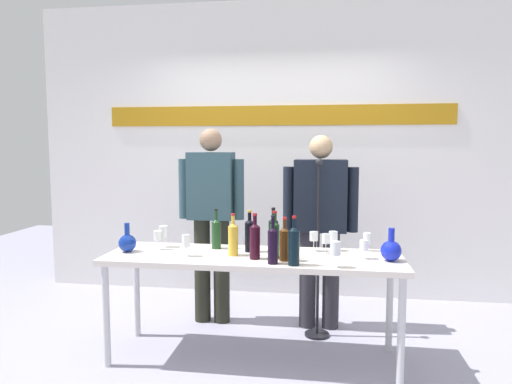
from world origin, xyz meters
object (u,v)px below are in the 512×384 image
Objects in this scene: wine_bottle_5 at (275,238)px; wine_bottle_2 at (285,243)px; wine_glass_left_0 at (186,241)px; wine_bottle_4 at (273,232)px; wine_bottle_7 at (233,238)px; wine_glass_right_2 at (314,237)px; presenter_left at (211,213)px; wine_glass_right_3 at (367,239)px; wine_bottle_1 at (294,245)px; wine_bottle_6 at (216,233)px; wine_glass_right_1 at (326,239)px; wine_glass_left_1 at (158,236)px; decanter_blue_left at (127,242)px; wine_bottle_3 at (250,234)px; wine_bottle_0 at (273,244)px; microphone_stand at (318,278)px; decanter_blue_right at (391,250)px; presenter_right at (320,219)px; wine_bottle_8 at (255,240)px; wine_glass_right_0 at (364,246)px; wine_glass_left_2 at (164,232)px; wine_glass_right_5 at (335,249)px; wine_glass_right_4 at (333,236)px.

wine_bottle_2 is at bearing -44.24° from wine_bottle_5.
wine_bottle_4 is at bearing 29.33° from wine_glass_left_0.
wine_bottle_7 is 2.05× the size of wine_glass_right_2.
presenter_left is 1.36m from wine_glass_right_3.
wine_bottle_1 reaches higher than wine_bottle_6.
wine_bottle_6 reaches higher than wine_glass_right_1.
wine_glass_left_0 is at bearing -162.05° from wine_glass_right_2.
wine_bottle_7 is (0.17, -0.20, 0.00)m from wine_bottle_6.
wine_glass_left_0 reaches higher than wine_glass_left_1.
decanter_blue_left reaches higher than wine_glass_left_1.
wine_bottle_3 is at bearing 135.32° from wine_bottle_1.
wine_glass_left_1 is (-1.04, 0.31, -0.03)m from wine_bottle_1.
wine_bottle_1 reaches higher than wine_glass_left_0.
microphone_stand is at bearing 67.40° from wine_bottle_0.
microphone_stand is (1.39, 0.51, -0.36)m from decanter_blue_left.
wine_bottle_7 is at bearing -139.61° from microphone_stand.
decanter_blue_right is at bearing 17.80° from wine_bottle_1.
presenter_left reaches higher than presenter_right.
microphone_stand is at bearing -93.14° from presenter_right.
presenter_left is 0.66m from wine_glass_left_1.
wine_bottle_1 is at bearing -8.05° from wine_bottle_0.
wine_bottle_0 is 0.16m from wine_bottle_5.
wine_bottle_6 is 0.95× the size of wine_bottle_8.
presenter_left is 1.06m from microphone_stand.
microphone_stand is at bearing 36.86° from wine_bottle_3.
wine_glass_right_2 is at bearing 151.79° from wine_glass_right_0.
decanter_blue_left is at bearing 170.51° from wine_bottle_1.
wine_glass_right_3 is (0.30, 0.14, -0.02)m from wine_glass_right_1.
wine_glass_left_2 is at bearing 81.57° from wine_glass_left_1.
wine_bottle_0 reaches higher than wine_glass_right_0.
wine_bottle_0 is 0.99× the size of wine_bottle_1.
wine_glass_left_2 is (0.21, 0.19, 0.05)m from decanter_blue_left.
presenter_left reaches higher than wine_glass_right_5.
wine_bottle_8 reaches higher than wine_glass_left_1.
wine_glass_right_2 is (0.19, 0.32, -0.02)m from wine_bottle_2.
presenter_right reaches higher than wine_glass_right_4.
wine_bottle_4 is 0.69m from wine_glass_right_0.
wine_bottle_5 is at bearing 20.99° from wine_bottle_8.
wine_bottle_2 is at bearing -6.35° from wine_bottle_8.
wine_glass_right_1 is at bearing 1.53° from wine_glass_left_1.
wine_bottle_8 is at bearing 164.52° from wine_glass_right_5.
wine_bottle_1 reaches higher than wine_glass_right_2.
wine_bottle_1 is 2.40× the size of wine_glass_right_3.
wine_glass_right_3 is (0.39, 0.06, -0.02)m from wine_glass_right_2.
wine_bottle_4 is at bearing 133.06° from wine_glass_right_5.
wine_bottle_8 reaches higher than wine_glass_right_2.
presenter_right is at bearing 49.13° from wine_bottle_7.
wine_glass_right_3 is at bearing 6.03° from wine_glass_right_4.
wine_glass_left_0 is at bearing -175.31° from wine_glass_right_0.
wine_bottle_0 is 1.03× the size of wine_bottle_4.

